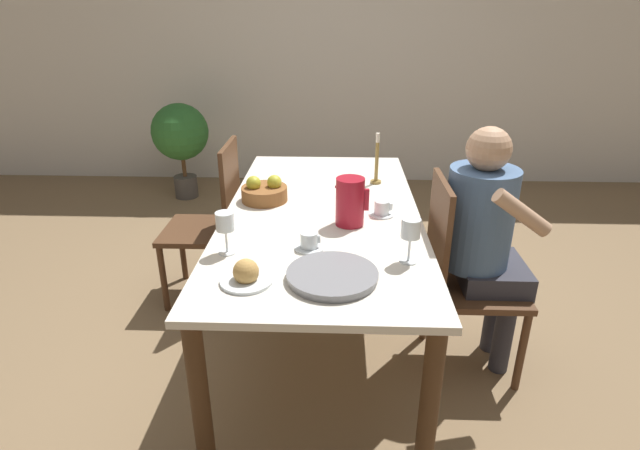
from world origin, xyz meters
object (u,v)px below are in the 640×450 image
at_px(wine_glass_juice, 225,224).
at_px(candlestick_tall, 377,165).
at_px(wine_glass_water, 411,230).
at_px(fruit_bowl, 264,192).
at_px(chair_person_side, 461,274).
at_px(red_pitcher, 350,201).
at_px(teacup_across, 382,209).
at_px(chair_opposite, 213,220).
at_px(serving_tray, 332,276).
at_px(person_seated, 485,233).
at_px(teacup_near_person, 309,242).
at_px(potted_plant, 180,136).
at_px(bread_plate, 246,275).

xyz_separation_m(wine_glass_juice, candlestick_tall, (0.65, 0.88, -0.02)).
distance_m(wine_glass_water, fruit_bowl, 0.91).
distance_m(chair_person_side, fruit_bowl, 1.03).
height_order(red_pitcher, teacup_across, red_pitcher).
distance_m(chair_opposite, wine_glass_water, 1.39).
bearing_deg(candlestick_tall, fruit_bowl, -153.06).
bearing_deg(serving_tray, wine_glass_juice, 155.22).
xyz_separation_m(fruit_bowl, candlestick_tall, (0.58, 0.29, 0.06)).
xyz_separation_m(person_seated, red_pitcher, (-0.61, 0.01, 0.14)).
relative_size(teacup_across, serving_tray, 0.36).
height_order(serving_tray, candlestick_tall, candlestick_tall).
height_order(teacup_near_person, fruit_bowl, fruit_bowl).
relative_size(person_seated, potted_plant, 1.37).
relative_size(bread_plate, candlestick_tall, 0.67).
relative_size(person_seated, fruit_bowl, 5.07).
xyz_separation_m(teacup_near_person, candlestick_tall, (0.32, 0.83, 0.08)).
relative_size(bread_plate, fruit_bowl, 0.82).
height_order(chair_opposite, bread_plate, chair_opposite).
xyz_separation_m(wine_glass_juice, serving_tray, (0.42, -0.20, -0.11)).
bearing_deg(serving_tray, teacup_across, 69.92).
distance_m(wine_glass_water, teacup_near_person, 0.41).
relative_size(chair_person_side, fruit_bowl, 4.08).
distance_m(chair_opposite, person_seated, 1.50).
height_order(teacup_across, potted_plant, potted_plant).
height_order(person_seated, candlestick_tall, person_seated).
distance_m(wine_glass_juice, teacup_near_person, 0.34).
relative_size(wine_glass_water, bread_plate, 0.94).
bearing_deg(teacup_near_person, chair_opposite, 127.17).
bearing_deg(person_seated, teacup_near_person, -72.65).
distance_m(person_seated, wine_glass_juice, 1.15).
distance_m(red_pitcher, potted_plant, 2.68).
xyz_separation_m(chair_opposite, person_seated, (1.38, -0.56, 0.20)).
height_order(teacup_across, fruit_bowl, fruit_bowl).
bearing_deg(teacup_near_person, serving_tray, -68.36).
height_order(teacup_near_person, serving_tray, teacup_near_person).
bearing_deg(fruit_bowl, chair_opposite, 143.05).
bearing_deg(fruit_bowl, wine_glass_water, -44.51).
relative_size(chair_opposite, potted_plant, 1.10).
relative_size(chair_person_side, red_pitcher, 4.35).
bearing_deg(chair_person_side, wine_glass_water, -43.27).
bearing_deg(person_seated, potted_plant, -137.42).
xyz_separation_m(teacup_across, fruit_bowl, (-0.58, 0.17, 0.02)).
bearing_deg(wine_glass_juice, candlestick_tall, 53.65).
xyz_separation_m(person_seated, potted_plant, (-2.06, 2.24, -0.12)).
distance_m(teacup_near_person, potted_plant, 2.81).
distance_m(wine_glass_water, candlestick_tall, 0.93).
bearing_deg(teacup_across, red_pitcher, -143.86).
bearing_deg(wine_glass_water, wine_glass_juice, 176.17).
distance_m(person_seated, fruit_bowl, 1.08).
height_order(teacup_across, bread_plate, bread_plate).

